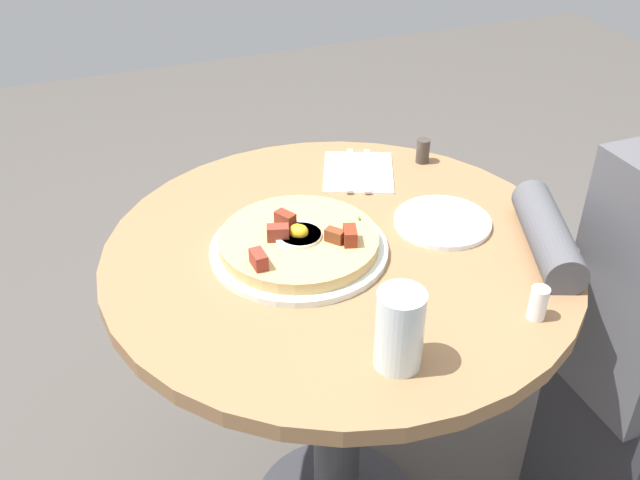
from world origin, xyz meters
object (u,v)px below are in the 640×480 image
fork (350,170)px  pizza_plate (299,249)px  knife (367,170)px  dining_table (339,324)px  salt_shaker (538,303)px  water_glass (399,330)px  pepper_shaker (423,151)px  breakfast_pizza (299,240)px  bread_plate (441,220)px

fork → pizza_plate: bearing=-16.5°
knife → dining_table: bearing=-10.4°
dining_table → salt_shaker: (-0.20, 0.28, 0.20)m
knife → salt_shaker: salt_shaker is taller
pizza_plate → salt_shaker: (-0.28, 0.30, 0.02)m
fork → knife: bearing=90.0°
knife → water_glass: bearing=3.5°
knife → pepper_shaker: (-0.13, -0.00, 0.02)m
pizza_plate → breakfast_pizza: bearing=79.5°
knife → pepper_shaker: size_ratio=3.51×
fork → water_glass: 0.56m
breakfast_pizza → bread_plate: bearing=178.6°
breakfast_pizza → salt_shaker: breakfast_pizza is taller
fork → salt_shaker: size_ratio=3.30×
breakfast_pizza → pizza_plate: bearing=-100.5°
fork → knife: (-0.03, 0.01, 0.00)m
pizza_plate → bread_plate: pizza_plate is taller
pizza_plate → knife: size_ratio=1.71×
breakfast_pizza → pepper_shaker: (-0.36, -0.22, 0.00)m
bread_plate → pepper_shaker: size_ratio=3.46×
bread_plate → water_glass: (0.24, 0.30, 0.06)m
bread_plate → knife: bearing=-78.1°
pizza_plate → salt_shaker: salt_shaker is taller
dining_table → pepper_shaker: size_ratio=16.19×
dining_table → water_glass: bearing=82.5°
dining_table → bread_plate: 0.27m
pepper_shaker → pizza_plate: bearing=31.4°
pizza_plate → bread_plate: 0.27m
salt_shaker → pepper_shaker: (-0.08, -0.51, -0.00)m
pizza_plate → salt_shaker: size_ratio=5.63×
fork → salt_shaker: salt_shaker is taller
breakfast_pizza → pepper_shaker: 0.42m
bread_plate → dining_table: bearing=1.4°
dining_table → fork: fork is taller
pepper_shaker → water_glass: bearing=58.5°
breakfast_pizza → knife: size_ratio=1.52×
pepper_shaker → fork: bearing=-4.1°
dining_table → breakfast_pizza: 0.22m
pizza_plate → fork: pizza_plate is taller
bread_plate → pepper_shaker: (-0.08, -0.23, 0.02)m
water_glass → pizza_plate: bearing=-83.6°
breakfast_pizza → salt_shaker: bearing=133.2°
pizza_plate → breakfast_pizza: size_ratio=1.12×
dining_table → pepper_shaker: pepper_shaker is taller
pizza_plate → bread_plate: size_ratio=1.73×
bread_plate → knife: size_ratio=0.98×
dining_table → fork: size_ratio=4.61×
knife → water_glass: 0.56m
fork → water_glass: size_ratio=1.46×
breakfast_pizza → knife: (-0.23, -0.22, -0.02)m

